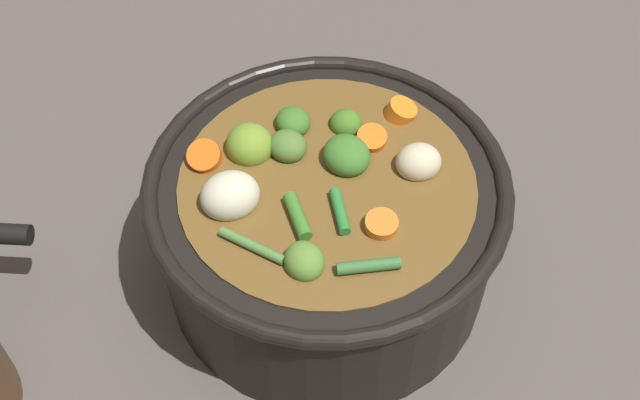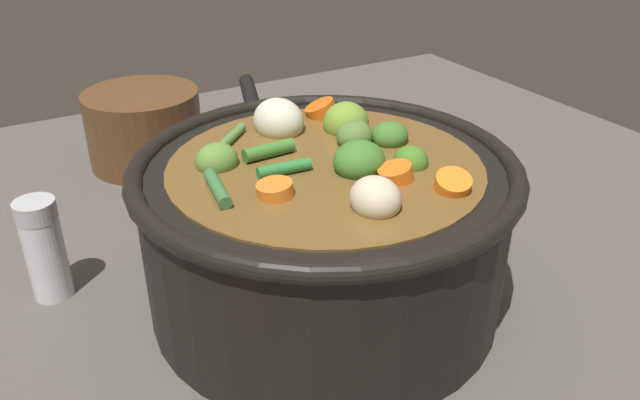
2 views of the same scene
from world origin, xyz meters
name	(u,v)px [view 1 (image 1 of 2)]	position (x,y,z in m)	size (l,w,h in m)	color
ground_plane	(326,269)	(0.00, 0.00, 0.00)	(1.10, 1.10, 0.00)	#514C47
cooking_pot	(326,224)	(0.00, 0.00, 0.07)	(0.30, 0.30, 0.15)	black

